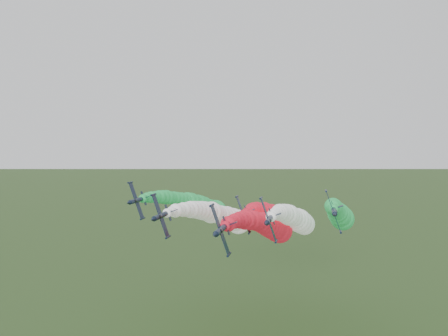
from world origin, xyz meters
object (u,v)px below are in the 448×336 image
(jet_inner_left, at_px, (222,216))
(jet_lead, at_px, (268,226))
(jet_outer_left, at_px, (199,206))
(jet_outer_right, at_px, (339,214))
(jet_trail, at_px, (274,215))
(jet_inner_right, at_px, (295,219))

(jet_inner_left, bearing_deg, jet_lead, -29.10)
(jet_lead, height_order, jet_inner_left, jet_inner_left)
(jet_outer_left, distance_m, jet_outer_right, 41.92)
(jet_trail, bearing_deg, jet_outer_left, -172.35)
(jet_lead, height_order, jet_outer_left, jet_outer_left)
(jet_inner_left, bearing_deg, jet_outer_right, 18.99)
(jet_outer_left, bearing_deg, jet_trail, 7.65)
(jet_inner_left, relative_size, jet_outer_left, 1.00)
(jet_lead, bearing_deg, jet_outer_left, 138.84)
(jet_lead, height_order, jet_trail, jet_lead)
(jet_outer_left, relative_size, jet_outer_right, 1.00)
(jet_inner_left, distance_m, jet_outer_left, 16.63)
(jet_lead, relative_size, jet_trail, 1.01)
(jet_inner_right, bearing_deg, jet_outer_right, 33.03)
(jet_inner_left, bearing_deg, jet_inner_right, 9.17)
(jet_inner_right, xyz_separation_m, jet_trail, (-7.21, 13.01, -1.23))
(jet_outer_left, relative_size, jet_trail, 1.01)
(jet_outer_right, bearing_deg, jet_trail, 164.47)
(jet_outer_right, bearing_deg, jet_lead, -134.65)
(jet_lead, xyz_separation_m, jet_inner_right, (6.35, 10.73, 0.18))
(jet_inner_left, xyz_separation_m, jet_outer_left, (-10.14, 13.16, 0.91))
(jet_inner_left, xyz_separation_m, jet_trail, (12.65, 16.22, -1.78))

